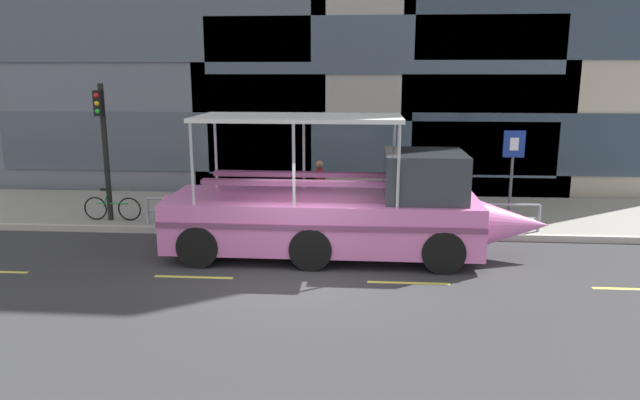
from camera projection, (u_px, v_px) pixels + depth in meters
ground_plane at (302, 274)px, 13.30m from camera, size 120.00×120.00×0.00m
sidewalk at (320, 212)px, 18.74m from camera, size 32.00×4.80×0.18m
curb_edge at (313, 233)px, 16.31m from camera, size 32.00×0.18×0.18m
lane_centreline at (300, 280)px, 12.90m from camera, size 25.80×0.12×0.01m
curb_guardrail at (338, 209)px, 16.46m from camera, size 11.21×0.09×0.78m
traffic_light_pole at (104, 139)px, 16.83m from camera, size 0.24×0.46×4.01m
parking_sign at (513, 161)px, 16.54m from camera, size 0.60×0.12×2.72m
leaned_bicycle at (112, 208)px, 17.29m from camera, size 1.74×0.46×0.96m
duck_tour_boat at (345, 212)px, 14.38m from camera, size 9.50×2.56×3.49m
pedestrian_near_bow at (460, 188)px, 17.48m from camera, size 0.30×0.38×1.54m
pedestrian_mid_left at (319, 183)px, 17.62m from camera, size 0.24×0.50×1.73m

